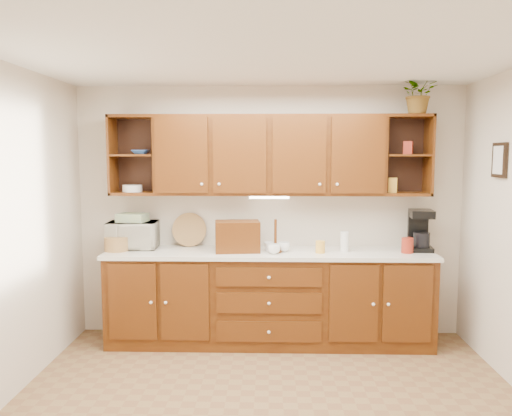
# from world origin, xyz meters

# --- Properties ---
(floor) EXTENTS (4.00, 4.00, 0.00)m
(floor) POSITION_xyz_m (0.00, 0.00, 0.00)
(floor) COLOR brown
(floor) RESTS_ON ground
(ceiling) EXTENTS (4.00, 4.00, 0.00)m
(ceiling) POSITION_xyz_m (0.00, 0.00, 2.60)
(ceiling) COLOR white
(ceiling) RESTS_ON back_wall
(back_wall) EXTENTS (4.00, 0.00, 4.00)m
(back_wall) POSITION_xyz_m (0.00, 1.75, 1.30)
(back_wall) COLOR beige
(back_wall) RESTS_ON floor
(base_cabinets) EXTENTS (3.20, 0.60, 0.90)m
(base_cabinets) POSITION_xyz_m (0.00, 1.45, 0.45)
(base_cabinets) COLOR #3E1907
(base_cabinets) RESTS_ON floor
(countertop) EXTENTS (3.24, 0.64, 0.04)m
(countertop) POSITION_xyz_m (0.00, 1.44, 0.92)
(countertop) COLOR silver
(countertop) RESTS_ON base_cabinets
(upper_cabinets) EXTENTS (3.20, 0.33, 0.80)m
(upper_cabinets) POSITION_xyz_m (0.01, 1.59, 1.89)
(upper_cabinets) COLOR #3E1907
(upper_cabinets) RESTS_ON back_wall
(undercabinet_light) EXTENTS (0.40, 0.05, 0.02)m
(undercabinet_light) POSITION_xyz_m (0.00, 1.53, 1.47)
(undercabinet_light) COLOR white
(undercabinet_light) RESTS_ON upper_cabinets
(framed_picture) EXTENTS (0.03, 0.24, 0.30)m
(framed_picture) POSITION_xyz_m (1.98, 0.90, 1.85)
(framed_picture) COLOR black
(framed_picture) RESTS_ON right_wall
(wicker_basket) EXTENTS (0.25, 0.25, 0.14)m
(wicker_basket) POSITION_xyz_m (-1.52, 1.42, 1.01)
(wicker_basket) COLOR #A07943
(wicker_basket) RESTS_ON countertop
(microwave) EXTENTS (0.52, 0.37, 0.27)m
(microwave) POSITION_xyz_m (-1.40, 1.55, 1.08)
(microwave) COLOR silver
(microwave) RESTS_ON countertop
(towel_stack) EXTENTS (0.31, 0.25, 0.08)m
(towel_stack) POSITION_xyz_m (-1.40, 1.55, 1.26)
(towel_stack) COLOR #D6D966
(towel_stack) RESTS_ON microwave
(wine_bottle) EXTENTS (0.09, 0.09, 0.27)m
(wine_bottle) POSITION_xyz_m (-0.28, 1.58, 1.08)
(wine_bottle) COLOR black
(wine_bottle) RESTS_ON countertop
(woven_tray) EXTENTS (0.36, 0.13, 0.35)m
(woven_tray) POSITION_xyz_m (-0.84, 1.69, 0.95)
(woven_tray) COLOR #A07943
(woven_tray) RESTS_ON countertop
(bread_box) EXTENTS (0.46, 0.32, 0.30)m
(bread_box) POSITION_xyz_m (-0.31, 1.41, 1.09)
(bread_box) COLOR #3E1907
(bread_box) RESTS_ON countertop
(mug_tree) EXTENTS (0.30, 0.30, 0.33)m
(mug_tree) POSITION_xyz_m (0.06, 1.39, 0.99)
(mug_tree) COLOR #3E1907
(mug_tree) RESTS_ON countertop
(canister_red) EXTENTS (0.12, 0.12, 0.15)m
(canister_red) POSITION_xyz_m (1.35, 1.38, 1.02)
(canister_red) COLOR maroon
(canister_red) RESTS_ON countertop
(canister_white) EXTENTS (0.09, 0.09, 0.20)m
(canister_white) POSITION_xyz_m (0.75, 1.43, 1.04)
(canister_white) COLOR white
(canister_white) RESTS_ON countertop
(canister_yellow) EXTENTS (0.10, 0.10, 0.12)m
(canister_yellow) POSITION_xyz_m (0.50, 1.36, 1.00)
(canister_yellow) COLOR gold
(canister_yellow) RESTS_ON countertop
(coffee_maker) EXTENTS (0.25, 0.31, 0.41)m
(coffee_maker) POSITION_xyz_m (1.52, 1.54, 1.14)
(coffee_maker) COLOR black
(coffee_maker) RESTS_ON countertop
(bowl_stack) EXTENTS (0.19, 0.19, 0.04)m
(bowl_stack) POSITION_xyz_m (-1.30, 1.55, 1.92)
(bowl_stack) COLOR #2A529C
(bowl_stack) RESTS_ON upper_cabinets
(plate_stack) EXTENTS (0.25, 0.25, 0.07)m
(plate_stack) POSITION_xyz_m (-1.40, 1.58, 1.56)
(plate_stack) COLOR white
(plate_stack) RESTS_ON upper_cabinets
(pantry_box_yellow) EXTENTS (0.10, 0.09, 0.15)m
(pantry_box_yellow) POSITION_xyz_m (1.24, 1.55, 1.59)
(pantry_box_yellow) COLOR gold
(pantry_box_yellow) RESTS_ON upper_cabinets
(pantry_box_red) EXTENTS (0.11, 0.10, 0.13)m
(pantry_box_red) POSITION_xyz_m (1.37, 1.55, 1.96)
(pantry_box_red) COLOR maroon
(pantry_box_red) RESTS_ON upper_cabinets
(potted_plant) EXTENTS (0.39, 0.35, 0.39)m
(potted_plant) POSITION_xyz_m (1.45, 1.52, 2.49)
(potted_plant) COLOR #999999
(potted_plant) RESTS_ON upper_cabinets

